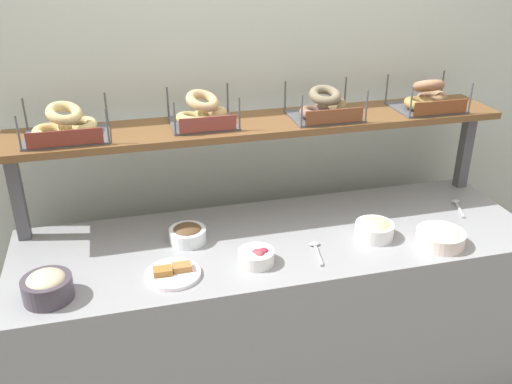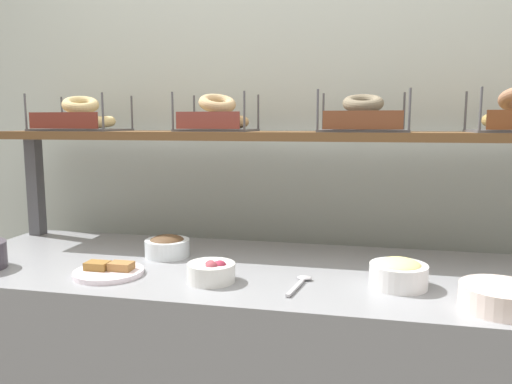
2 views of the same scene
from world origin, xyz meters
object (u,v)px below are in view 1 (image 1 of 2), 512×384
Objects in this scene: bowl_potato_salad at (440,236)px; bagel_basket_plain at (65,127)px; bagel_basket_everything at (427,98)px; bowl_beet_salad at (257,256)px; serving_spoon_near_plate at (316,249)px; bagel_basket_sesame at (203,113)px; bagel_basket_poppy at (324,107)px; bowl_egg_salad at (374,229)px; bowl_chocolate_spread at (188,234)px; bowl_tuna_salad at (47,286)px; serving_plate_white at (173,273)px; serving_spoon_by_edge at (457,205)px.

bowl_potato_salad is 0.60× the size of bagel_basket_plain.
bagel_basket_plain is 1.09× the size of bagel_basket_everything.
bowl_beet_salad is 0.26m from serving_spoon_near_plate.
bagel_basket_sesame reaches higher than bagel_basket_poppy.
bowl_beet_salad is 0.47× the size of bagel_basket_everything.
serving_spoon_near_plate is at bearing 6.91° from bowl_beet_salad.
bagel_basket_plain is at bearing 179.73° from bagel_basket_everything.
bagel_basket_sesame is 1.03m from bagel_basket_everything.
bowl_egg_salad is at bearing 8.38° from serving_spoon_near_plate.
bowl_potato_salad is at bearing -15.92° from bowl_chocolate_spread.
bowl_egg_salad is 1.15× the size of bowl_beet_salad.
bowl_egg_salad is at bearing 4.74° from bowl_tuna_salad.
bagel_basket_poppy is at bearing -0.37° from bagel_basket_plain.
bagel_basket_poppy is at bearing 15.93° from bowl_chocolate_spread.
bowl_egg_salad reaches higher than bowl_beet_salad.
bagel_basket_everything is at bearing 15.17° from bowl_tuna_salad.
bagel_basket_poppy is (0.41, 0.42, 0.45)m from bowl_beet_salad.
bowl_egg_salad is 0.49× the size of bagel_basket_plain.
bowl_beet_salad is 0.50× the size of bagel_basket_sesame.
bowl_potato_salad is at bearing -27.42° from bowl_egg_salad.
bowl_chocolate_spread is at bearing 26.93° from bowl_tuna_salad.
serving_spoon_near_plate is at bearing 3.77° from bowl_tuna_salad.
bowl_tuna_salad is 0.77m from bowl_beet_salad.
bowl_chocolate_spread is (0.53, 0.27, -0.02)m from bowl_tuna_salad.
bowl_beet_salad is at bearing -44.79° from bowl_chocolate_spread.
bowl_potato_salad is 0.52m from serving_spoon_near_plate.
serving_plate_white is at bearing -176.56° from serving_spoon_near_plate.
bagel_basket_sesame is (-0.65, 0.38, 0.44)m from bowl_egg_salad.
bagel_basket_sesame is (-1.15, 0.22, 0.47)m from serving_spoon_by_edge.
bowl_beet_salad is at bearing -134.61° from bagel_basket_poppy.
bagel_basket_everything is (-0.12, 0.18, 0.47)m from serving_spoon_by_edge.
bowl_chocolate_spread is at bearing 164.08° from bowl_potato_salad.
bowl_beet_salad reaches higher than serving_spoon_near_plate.
bowl_chocolate_spread is at bearing -118.36° from bagel_basket_sesame.
bowl_chocolate_spread is at bearing 157.60° from serving_spoon_near_plate.
bowl_beet_salad reaches higher than serving_spoon_by_edge.
bowl_potato_salad is 1.10m from serving_plate_white.
serving_spoon_near_plate is at bearing -149.37° from bagel_basket_everything.
bowl_beet_salad is 0.71× the size of bowl_potato_salad.
bagel_basket_poppy reaches higher than serving_spoon_by_edge.
serving_spoon_near_plate is at bearing -48.45° from bagel_basket_sesame.
serving_plate_white is at bearing -161.15° from bagel_basket_everything.
bagel_basket_plain is at bearing 77.75° from bowl_tuna_salad.
bowl_egg_salad is 0.86m from serving_plate_white.
bagel_basket_plain reaches higher than serving_plate_white.
bowl_egg_salad is 1.05× the size of bowl_chocolate_spread.
serving_spoon_by_edge is 0.56× the size of bagel_basket_everything.
serving_spoon_near_plate is (0.26, 0.03, -0.02)m from bowl_beet_salad.
bowl_potato_salad is at bearing -3.87° from bowl_beet_salad.
bowl_egg_salad is 0.53m from bowl_beet_salad.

